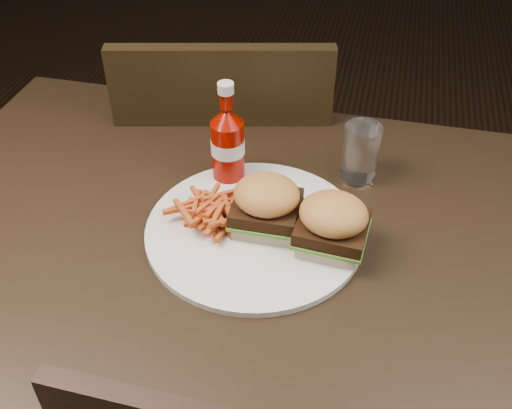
% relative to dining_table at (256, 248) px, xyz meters
% --- Properties ---
extents(dining_table, '(1.20, 0.80, 0.04)m').
position_rel_dining_table_xyz_m(dining_table, '(0.00, 0.00, 0.00)').
color(dining_table, black).
rests_on(dining_table, ground).
extents(chair_far, '(0.54, 0.54, 0.04)m').
position_rel_dining_table_xyz_m(chair_far, '(-0.19, 0.51, -0.30)').
color(chair_far, black).
rests_on(chair_far, ground).
extents(plate, '(0.34, 0.34, 0.01)m').
position_rel_dining_table_xyz_m(plate, '(-0.01, 0.01, 0.03)').
color(plate, white).
rests_on(plate, dining_table).
extents(sandwich_half_a, '(0.09, 0.09, 0.02)m').
position_rel_dining_table_xyz_m(sandwich_half_a, '(0.01, 0.02, 0.04)').
color(sandwich_half_a, beige).
rests_on(sandwich_half_a, plate).
extents(sandwich_half_b, '(0.10, 0.09, 0.02)m').
position_rel_dining_table_xyz_m(sandwich_half_b, '(0.12, 0.00, 0.04)').
color(sandwich_half_b, beige).
rests_on(sandwich_half_b, plate).
extents(fries_pile, '(0.13, 0.13, 0.04)m').
position_rel_dining_table_xyz_m(fries_pile, '(-0.08, 0.01, 0.05)').
color(fries_pile, '#B0480E').
rests_on(fries_pile, plate).
extents(ketchup_bottle, '(0.07, 0.07, 0.11)m').
position_rel_dining_table_xyz_m(ketchup_bottle, '(-0.08, 0.14, 0.08)').
color(ketchup_bottle, '#8D0800').
rests_on(ketchup_bottle, dining_table).
extents(tumbler, '(0.08, 0.08, 0.10)m').
position_rel_dining_table_xyz_m(tumbler, '(0.14, 0.19, 0.08)').
color(tumbler, white).
rests_on(tumbler, dining_table).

